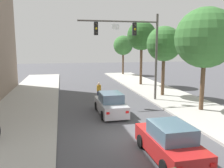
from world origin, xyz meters
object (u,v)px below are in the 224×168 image
(street_tree_second, at_px, (164,44))
(street_tree_farthest, at_px, (123,45))
(traffic_signal_mast, at_px, (135,41))
(pedestrian_crossing_road, at_px, (99,90))
(car_lead_silver, at_px, (111,104))
(car_following_red, at_px, (169,143))
(street_tree_nearest, at_px, (205,38))
(street_tree_third, at_px, (142,36))

(street_tree_second, bearing_deg, street_tree_farthest, 87.29)
(street_tree_second, bearing_deg, traffic_signal_mast, -155.09)
(pedestrian_crossing_road, distance_m, street_tree_farthest, 20.41)
(traffic_signal_mast, distance_m, street_tree_second, 3.76)
(car_lead_silver, bearing_deg, car_following_red, -81.42)
(car_following_red, height_order, pedestrian_crossing_road, pedestrian_crossing_road)
(pedestrian_crossing_road, bearing_deg, car_following_red, -84.20)
(pedestrian_crossing_road, xyz_separation_m, street_tree_nearest, (6.96, -5.38, 4.56))
(street_tree_third, bearing_deg, car_following_red, -105.63)
(traffic_signal_mast, xyz_separation_m, street_tree_farthest, (4.27, 19.91, -0.28))
(car_lead_silver, bearing_deg, traffic_signal_mast, 49.23)
(car_lead_silver, height_order, street_tree_second, street_tree_second)
(street_tree_nearest, xyz_separation_m, street_tree_farthest, (0.29, 24.00, -0.39))
(street_tree_nearest, xyz_separation_m, street_tree_second, (-0.58, 5.67, -0.36))
(traffic_signal_mast, bearing_deg, car_lead_silver, -130.77)
(traffic_signal_mast, bearing_deg, pedestrian_crossing_road, 156.50)
(pedestrian_crossing_road, bearing_deg, street_tree_farthest, 68.73)
(car_following_red, distance_m, street_tree_third, 20.48)
(traffic_signal_mast, relative_size, street_tree_second, 1.13)
(pedestrian_crossing_road, height_order, street_tree_third, street_tree_third)
(car_lead_silver, xyz_separation_m, pedestrian_crossing_road, (-0.11, 4.61, 0.19))
(street_tree_third, bearing_deg, car_lead_silver, -118.59)
(street_tree_nearest, relative_size, street_tree_third, 0.96)
(pedestrian_crossing_road, distance_m, street_tree_second, 7.64)
(car_lead_silver, xyz_separation_m, street_tree_third, (6.41, 11.76, 5.46))
(car_following_red, height_order, street_tree_second, street_tree_second)
(traffic_signal_mast, height_order, car_lead_silver, traffic_signal_mast)
(street_tree_third, distance_m, street_tree_farthest, 11.55)
(street_tree_nearest, bearing_deg, car_following_red, -131.62)
(traffic_signal_mast, relative_size, street_tree_farthest, 1.13)
(street_tree_second, xyz_separation_m, street_tree_farthest, (0.87, 18.33, -0.03))
(car_following_red, distance_m, street_tree_second, 13.91)
(car_lead_silver, bearing_deg, pedestrian_crossing_road, 91.39)
(car_lead_silver, xyz_separation_m, street_tree_nearest, (6.85, -0.76, 4.75))
(traffic_signal_mast, xyz_separation_m, car_lead_silver, (-2.86, -3.32, -4.64))
(pedestrian_crossing_road, height_order, street_tree_farthest, street_tree_farthest)
(street_tree_nearest, relative_size, street_tree_farthest, 1.13)
(pedestrian_crossing_road, xyz_separation_m, street_tree_farthest, (7.25, 18.62, 4.17))
(street_tree_second, bearing_deg, car_lead_silver, -141.98)
(car_following_red, bearing_deg, car_lead_silver, 98.58)
(pedestrian_crossing_road, relative_size, street_tree_nearest, 0.22)
(car_following_red, distance_m, pedestrian_crossing_road, 11.92)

